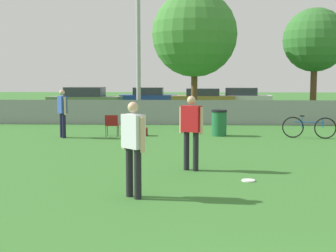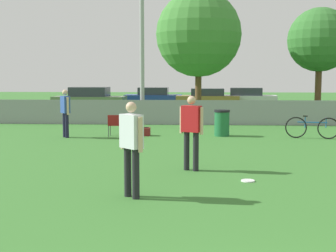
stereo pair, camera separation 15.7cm
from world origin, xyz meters
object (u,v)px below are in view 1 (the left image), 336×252
Objects in this scene: player_defender_red at (191,127)px; spectator_in_blue at (62,110)px; folding_chair_sideline at (112,124)px; gear_bag_sideline at (138,132)px; bicycle_sideline at (309,127)px; parked_car_silver at (241,98)px; tree_far_right at (315,40)px; parked_car_olive at (85,100)px; parked_car_tan at (203,98)px; player_receiver_white at (133,142)px; trash_bin at (219,123)px; parked_car_blue at (149,98)px; frisbee_disc at (248,180)px; tree_near_pole at (195,34)px.

player_defender_red is 7.13m from spectator_in_blue.
player_defender_red is at bearing 113.52° from folding_chair_sideline.
bicycle_sideline is at bearing -4.24° from gear_bag_sideline.
spectator_in_blue is 17.43m from parked_car_silver.
player_defender_red is at bearing -115.05° from tree_far_right.
parked_car_tan is at bearing 25.34° from parked_car_olive.
tree_far_right reaches higher than player_receiver_white.
trash_bin is (2.10, 8.76, -0.52)m from player_receiver_white.
trash_bin is 16.02m from parked_car_blue.
gear_bag_sideline is 0.15× the size of parked_car_olive.
parked_car_blue is (-1.74, 24.31, -0.33)m from player_receiver_white.
player_receiver_white reaches higher than spectator_in_blue.
spectator_in_blue is 2.81m from gear_bag_sideline.
gear_bag_sideline is 0.15× the size of parked_car_tan.
player_defender_red is 0.41× the size of parked_car_tan.
gear_bag_sideline is at bearing -99.93° from parked_car_tan.
folding_chair_sideline is 16.42m from parked_car_silver.
folding_chair_sideline is at bearing -71.25° from parked_car_olive.
spectator_in_blue reaches higher than parked_car_olive.
parked_car_tan is at bearing 90.64° from frisbee_disc.
parked_car_olive is 1.05× the size of parked_car_tan.
player_defender_red is at bearing -99.58° from trash_bin.
parked_car_blue is at bearing 138.84° from player_receiver_white.
player_defender_red is 7.13m from bicycle_sideline.
player_defender_red reaches higher than folding_chair_sideline.
bicycle_sideline is (2.97, 6.82, 0.37)m from frisbee_disc.
trash_bin is at bearing -92.88° from parked_car_silver.
tree_near_pole is 9.92× the size of gear_bag_sideline.
spectator_in_blue is 0.38× the size of parked_car_olive.
spectator_in_blue reaches higher than parked_car_tan.
tree_far_right is 3.25× the size of player_defender_red.
bicycle_sideline is 2.77× the size of gear_bag_sideline.
gear_bag_sideline is (0.92, 0.32, -0.32)m from folding_chair_sideline.
parked_car_olive is at bearing 149.46° from player_receiver_white.
trash_bin is (0.80, -6.95, -3.77)m from tree_near_pole.
tree_near_pole is 7.95m from trash_bin.
parked_car_tan is at bearing 129.91° from player_receiver_white.
gear_bag_sideline is at bearing -106.77° from tree_near_pole.
parked_car_tan is (-0.24, 21.88, 0.65)m from frisbee_disc.
player_defender_red is at bearing -73.32° from gear_bag_sideline.
player_receiver_white reaches higher than parked_car_blue.
gear_bag_sideline is (-3.04, 7.27, 0.13)m from frisbee_disc.
player_receiver_white is 9.03m from trash_bin.
folding_chair_sideline is at bearing -89.52° from parked_car_blue.
folding_chair_sideline is at bearing -173.97° from trash_bin.
bicycle_sideline is (4.15, 5.77, -0.61)m from player_defender_red.
parked_car_silver is (2.61, 0.21, 0.00)m from parked_car_tan.
player_defender_red is 21.34m from parked_car_silver.
folding_chair_sideline is (1.68, 0.33, -0.51)m from spectator_in_blue.
trash_bin is (3.84, 0.41, 0.01)m from folding_chair_sideline.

